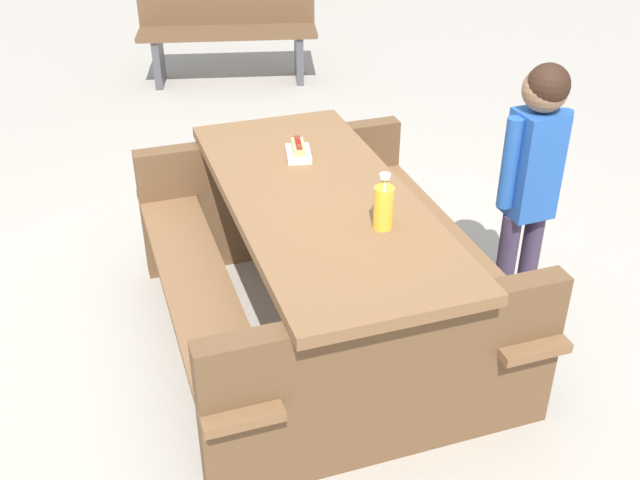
{
  "coord_description": "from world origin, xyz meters",
  "views": [
    {
      "loc": [
        -2.27,
        1.73,
        2.26
      ],
      "look_at": [
        0.0,
        0.0,
        0.52
      ],
      "focal_mm": 42.69,
      "sensor_mm": 36.0,
      "label": 1
    }
  ],
  "objects_px": {
    "hotdog_tray": "(298,151)",
    "child_in_coat": "(533,165)",
    "park_bench_near": "(228,28)",
    "picnic_table": "(320,255)",
    "soda_bottle": "(384,203)"
  },
  "relations": [
    {
      "from": "soda_bottle",
      "to": "park_bench_near",
      "type": "relative_size",
      "value": 0.16
    },
    {
      "from": "picnic_table",
      "to": "child_in_coat",
      "type": "xyz_separation_m",
      "value": [
        -0.45,
        -0.83,
        0.37
      ]
    },
    {
      "from": "soda_bottle",
      "to": "child_in_coat",
      "type": "height_order",
      "value": "child_in_coat"
    },
    {
      "from": "hotdog_tray",
      "to": "child_in_coat",
      "type": "xyz_separation_m",
      "value": [
        -0.81,
        -0.68,
        0.04
      ]
    },
    {
      "from": "hotdog_tray",
      "to": "picnic_table",
      "type": "bearing_deg",
      "value": 157.57
    },
    {
      "from": "hotdog_tray",
      "to": "park_bench_near",
      "type": "height_order",
      "value": "park_bench_near"
    },
    {
      "from": "soda_bottle",
      "to": "child_in_coat",
      "type": "distance_m",
      "value": 0.81
    },
    {
      "from": "picnic_table",
      "to": "soda_bottle",
      "type": "height_order",
      "value": "soda_bottle"
    },
    {
      "from": "hotdog_tray",
      "to": "child_in_coat",
      "type": "relative_size",
      "value": 0.17
    },
    {
      "from": "soda_bottle",
      "to": "park_bench_near",
      "type": "distance_m",
      "value": 4.04
    },
    {
      "from": "park_bench_near",
      "to": "child_in_coat",
      "type": "bearing_deg",
      "value": 169.17
    },
    {
      "from": "picnic_table",
      "to": "soda_bottle",
      "type": "distance_m",
      "value": 0.55
    },
    {
      "from": "hotdog_tray",
      "to": "park_bench_near",
      "type": "bearing_deg",
      "value": -25.23
    },
    {
      "from": "hotdog_tray",
      "to": "child_in_coat",
      "type": "height_order",
      "value": "child_in_coat"
    },
    {
      "from": "child_in_coat",
      "to": "park_bench_near",
      "type": "height_order",
      "value": "child_in_coat"
    }
  ]
}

